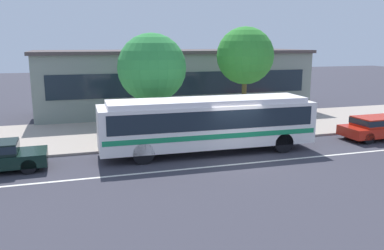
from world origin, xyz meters
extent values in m
plane|color=#35343E|center=(0.00, 0.00, 0.00)|extent=(120.00, 120.00, 0.00)
cube|color=#A29488|center=(0.00, 6.84, 0.06)|extent=(60.00, 8.00, 0.12)
cube|color=silver|center=(0.00, -0.80, 0.00)|extent=(56.00, 0.16, 0.01)
cube|color=white|center=(-1.07, 1.49, 1.46)|extent=(10.74, 2.64, 2.06)
cube|color=white|center=(-1.07, 1.49, 2.61)|extent=(9.88, 2.33, 0.24)
cube|color=#19232D|center=(-1.07, 1.49, 1.87)|extent=(10.10, 2.65, 0.91)
cube|color=#198651|center=(-1.07, 1.49, 1.08)|extent=(10.53, 2.66, 0.24)
cube|color=#19232D|center=(4.23, 1.38, 1.87)|extent=(0.16, 2.14, 0.99)
cylinder|color=black|center=(2.59, 2.49, 0.50)|extent=(1.01, 0.30, 1.00)
cylinder|color=black|center=(2.54, 0.34, 0.50)|extent=(1.01, 0.30, 1.00)
cylinder|color=black|center=(-4.47, 2.63, 0.50)|extent=(1.01, 0.30, 1.00)
cylinder|color=black|center=(-4.51, 0.49, 0.50)|extent=(1.01, 0.30, 1.00)
cylinder|color=black|center=(-9.41, 2.08, 0.32)|extent=(0.65, 0.24, 0.64)
cylinder|color=black|center=(-9.37, 0.54, 0.32)|extent=(0.65, 0.24, 0.64)
cube|color=red|center=(9.29, 1.33, 0.52)|extent=(4.51, 1.97, 0.55)
cube|color=red|center=(9.07, 1.33, 1.04)|extent=(2.54, 1.69, 0.50)
cube|color=#19232D|center=(9.07, 1.33, 1.06)|extent=(2.59, 1.71, 0.32)
cylinder|color=black|center=(7.80, 2.11, 0.32)|extent=(0.65, 0.24, 0.64)
cylinder|color=black|center=(7.84, 0.48, 0.32)|extent=(0.65, 0.24, 0.64)
cylinder|color=#3D2D3B|center=(-4.06, 3.60, 0.55)|extent=(0.14, 0.14, 0.86)
cylinder|color=#3D2D3B|center=(-4.19, 3.70, 0.55)|extent=(0.14, 0.14, 0.86)
cylinder|color=#4D435C|center=(-4.13, 3.65, 1.29)|extent=(0.48, 0.48, 0.62)
sphere|color=#DD9087|center=(-4.13, 3.65, 1.72)|extent=(0.24, 0.24, 0.24)
cylinder|color=#726751|center=(-5.71, 3.39, 0.53)|extent=(0.14, 0.14, 0.81)
cylinder|color=#726751|center=(-5.66, 3.24, 0.53)|extent=(0.14, 0.14, 0.81)
cylinder|color=purple|center=(-5.69, 3.32, 1.22)|extent=(0.43, 0.43, 0.58)
sphere|color=tan|center=(-5.69, 3.32, 1.61)|extent=(0.20, 0.20, 0.20)
cylinder|color=#695B52|center=(-4.42, 4.01, 0.55)|extent=(0.14, 0.14, 0.86)
cylinder|color=#695B52|center=(-4.38, 3.86, 0.55)|extent=(0.14, 0.14, 0.86)
cylinder|color=green|center=(-4.40, 3.94, 1.29)|extent=(0.42, 0.42, 0.61)
sphere|color=tan|center=(-4.40, 3.94, 1.69)|extent=(0.20, 0.20, 0.20)
cylinder|color=brown|center=(-2.97, 5.87, 1.36)|extent=(0.35, 0.35, 2.49)
sphere|color=#2F893E|center=(-2.97, 5.87, 3.99)|extent=(3.96, 3.96, 3.96)
cylinder|color=brown|center=(3.04, 6.29, 1.74)|extent=(0.30, 0.30, 3.24)
sphere|color=#318930|center=(3.04, 6.29, 4.61)|extent=(3.57, 3.57, 3.57)
cube|color=gray|center=(0.37, 13.53, 2.29)|extent=(20.62, 6.07, 4.59)
cube|color=#19232D|center=(0.37, 10.47, 2.52)|extent=(18.97, 0.04, 1.65)
cube|color=#443B3C|center=(0.37, 13.53, 4.71)|extent=(21.02, 6.47, 0.24)
camera|label=1|loc=(-7.45, -16.75, 5.47)|focal=37.13mm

